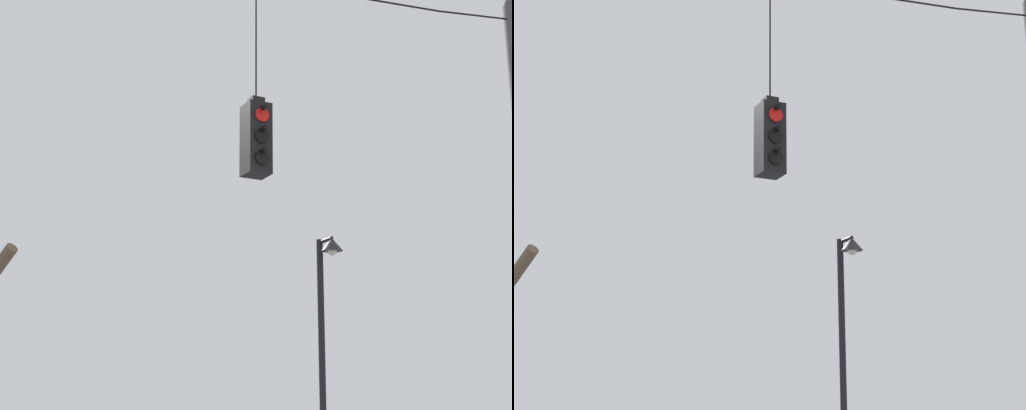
# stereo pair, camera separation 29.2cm
# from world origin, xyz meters

# --- Properties ---
(traffic_light_near_right_pole) EXTENTS (0.34, 0.58, 3.03)m
(traffic_light_near_right_pole) POSITION_xyz_m (0.68, 0.20, 5.36)
(traffic_light_near_right_pole) COLOR black
(street_lamp) EXTENTS (0.39, 0.69, 4.79)m
(street_lamp) POSITION_xyz_m (3.50, 3.12, 3.25)
(street_lamp) COLOR black
(street_lamp) RESTS_ON ground_plane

